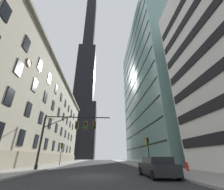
{
  "coord_description": "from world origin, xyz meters",
  "views": [
    {
      "loc": [
        0.32,
        -13.58,
        1.44
      ],
      "look_at": [
        3.37,
        26.45,
        19.31
      ],
      "focal_mm": 22.48,
      "sensor_mm": 36.0,
      "label": 1
    }
  ],
  "objects_px": {
    "traffic_light_far_left": "(62,147)",
    "street_lamppost": "(43,136)",
    "traffic_signal_mast": "(74,129)",
    "fire_hydrant": "(187,166)",
    "parked_car": "(157,167)",
    "traffic_light_near_right": "(148,143)"
  },
  "relations": [
    {
      "from": "traffic_signal_mast",
      "to": "parked_car",
      "type": "relative_size",
      "value": 1.96
    },
    {
      "from": "traffic_light_near_right",
      "to": "parked_car",
      "type": "bearing_deg",
      "value": -104.04
    },
    {
      "from": "traffic_light_far_left",
      "to": "fire_hydrant",
      "type": "xyz_separation_m",
      "value": [
        16.61,
        -14.72,
        -2.69
      ]
    },
    {
      "from": "traffic_light_near_right",
      "to": "traffic_light_far_left",
      "type": "bearing_deg",
      "value": 144.01
    },
    {
      "from": "street_lamppost",
      "to": "fire_hydrant",
      "type": "relative_size",
      "value": 8.8
    },
    {
      "from": "traffic_signal_mast",
      "to": "street_lamppost",
      "type": "height_order",
      "value": "street_lamppost"
    },
    {
      "from": "parked_car",
      "to": "traffic_light_near_right",
      "type": "bearing_deg",
      "value": 75.96
    },
    {
      "from": "traffic_light_far_left",
      "to": "street_lamppost",
      "type": "relative_size",
      "value": 0.52
    },
    {
      "from": "traffic_signal_mast",
      "to": "traffic_light_far_left",
      "type": "relative_size",
      "value": 2.23
    },
    {
      "from": "traffic_light_far_left",
      "to": "street_lamppost",
      "type": "height_order",
      "value": "street_lamppost"
    },
    {
      "from": "traffic_light_far_left",
      "to": "parked_car",
      "type": "height_order",
      "value": "traffic_light_far_left"
    },
    {
      "from": "traffic_light_far_left",
      "to": "parked_car",
      "type": "bearing_deg",
      "value": -55.83
    },
    {
      "from": "traffic_signal_mast",
      "to": "fire_hydrant",
      "type": "height_order",
      "value": "traffic_signal_mast"
    },
    {
      "from": "traffic_light_far_left",
      "to": "fire_hydrant",
      "type": "relative_size",
      "value": 4.61
    },
    {
      "from": "traffic_light_far_left",
      "to": "street_lamppost",
      "type": "bearing_deg",
      "value": -105.46
    },
    {
      "from": "traffic_signal_mast",
      "to": "parked_car",
      "type": "xyz_separation_m",
      "value": [
        8.15,
        -6.7,
        -4.15
      ]
    },
    {
      "from": "traffic_signal_mast",
      "to": "traffic_light_far_left",
      "type": "distance_m",
      "value": 12.08
    },
    {
      "from": "traffic_light_near_right",
      "to": "street_lamppost",
      "type": "xyz_separation_m",
      "value": [
        -15.82,
        4.13,
        1.33
      ]
    },
    {
      "from": "traffic_light_far_left",
      "to": "parked_car",
      "type": "distance_m",
      "value": 21.87
    },
    {
      "from": "traffic_signal_mast",
      "to": "street_lamppost",
      "type": "distance_m",
      "value": 7.72
    },
    {
      "from": "traffic_signal_mast",
      "to": "traffic_light_near_right",
      "type": "xyz_separation_m",
      "value": [
        10.08,
        1.01,
        -1.66
      ]
    },
    {
      "from": "traffic_light_near_right",
      "to": "traffic_light_far_left",
      "type": "distance_m",
      "value": 17.46
    }
  ]
}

